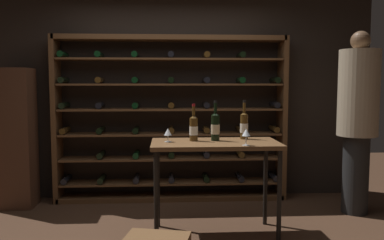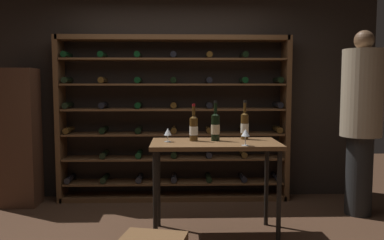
{
  "view_description": "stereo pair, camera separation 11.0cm",
  "coord_description": "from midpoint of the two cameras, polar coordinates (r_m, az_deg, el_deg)",
  "views": [
    {
      "loc": [
        -0.01,
        -3.61,
        1.48
      ],
      "look_at": [
        0.22,
        0.26,
        1.13
      ],
      "focal_mm": 37.6,
      "sensor_mm": 36.0,
      "label": 1
    },
    {
      "loc": [
        0.1,
        -3.61,
        1.48
      ],
      "look_at": [
        0.22,
        0.26,
        1.13
      ],
      "focal_mm": 37.6,
      "sensor_mm": 36.0,
      "label": 2
    }
  ],
  "objects": [
    {
      "name": "wine_rack",
      "position": [
        5.09,
        -2.09,
        0.08
      ],
      "size": [
        2.91,
        0.32,
        2.07
      ],
      "color": "brown",
      "rests_on": "ground"
    },
    {
      "name": "person_guest_plum_blouse",
      "position": [
        4.87,
        23.49,
        0.8
      ],
      "size": [
        0.45,
        0.45,
        2.06
      ],
      "rotation": [
        0.0,
        0.0,
        3.07
      ],
      "color": "black",
      "rests_on": "ground"
    },
    {
      "name": "tasting_table",
      "position": [
        3.89,
        4.1,
        -4.63
      ],
      "size": [
        1.23,
        0.63,
        0.92
      ],
      "color": "brown",
      "rests_on": "ground"
    },
    {
      "name": "wine_glass_stemmed_left",
      "position": [
        3.65,
        8.45,
        -1.91
      ],
      "size": [
        0.08,
        0.08,
        0.15
      ],
      "color": "silver",
      "rests_on": "tasting_table"
    },
    {
      "name": "wine_bottle_black_capsule",
      "position": [
        4.08,
        8.25,
        -0.76
      ],
      "size": [
        0.08,
        0.08,
        0.39
      ],
      "color": "#4C3314",
      "rests_on": "tasting_table"
    },
    {
      "name": "display_cabinet",
      "position": [
        5.26,
        -22.79,
        -2.31
      ],
      "size": [
        0.44,
        0.36,
        1.66
      ],
      "primitive_type": "cube",
      "color": "#4C2D1E",
      "rests_on": "ground"
    },
    {
      "name": "back_wall",
      "position": [
        5.28,
        -2.27,
        3.38
      ],
      "size": [
        5.32,
        0.1,
        2.63
      ],
      "primitive_type": "cube",
      "color": "black",
      "rests_on": "ground"
    },
    {
      "name": "wine_bottle_green_slim",
      "position": [
        3.92,
        1.04,
        -1.12
      ],
      "size": [
        0.08,
        0.08,
        0.36
      ],
      "color": "#4C3314",
      "rests_on": "tasting_table"
    },
    {
      "name": "wine_glass_stemmed_right",
      "position": [
        3.86,
        -2.64,
        -1.76
      ],
      "size": [
        0.07,
        0.07,
        0.13
      ],
      "color": "silver",
      "rests_on": "tasting_table"
    },
    {
      "name": "wine_bottle_amber_reserve",
      "position": [
        3.93,
        4.15,
        -0.92
      ],
      "size": [
        0.09,
        0.09,
        0.39
      ],
      "color": "black",
      "rests_on": "tasting_table"
    }
  ]
}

